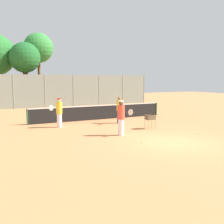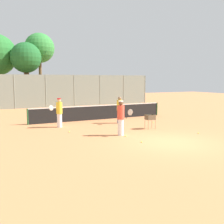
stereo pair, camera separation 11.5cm
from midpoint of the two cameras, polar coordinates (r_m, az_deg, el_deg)
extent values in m
plane|color=#D37F4C|center=(12.79, 12.91, -6.47)|extent=(80.00, 80.00, 0.00)
cylinder|color=#26592D|center=(18.03, -17.74, -0.99)|extent=(0.10, 0.10, 1.07)
cylinder|color=#26592D|center=(22.18, 9.90, 0.68)|extent=(0.10, 0.10, 1.07)
cube|color=black|center=(19.53, -2.46, -0.16)|extent=(10.43, 0.01, 1.01)
cube|color=white|center=(19.47, -2.47, 1.40)|extent=(10.43, 0.02, 0.06)
cylinder|color=gray|center=(28.38, -20.37, 4.16)|extent=(0.08, 0.08, 3.49)
cylinder|color=gray|center=(28.92, -14.09, 4.43)|extent=(0.08, 0.08, 3.49)
cylinder|color=gray|center=(29.79, -8.10, 4.64)|extent=(0.08, 0.08, 3.49)
cylinder|color=gray|center=(30.96, -2.51, 4.79)|extent=(0.08, 0.08, 3.49)
cylinder|color=gray|center=(32.40, 2.64, 4.89)|extent=(0.08, 0.08, 3.49)
cylinder|color=gray|center=(34.08, 7.31, 4.95)|extent=(0.08, 0.08, 3.49)
cube|color=gray|center=(29.32, -11.05, 4.55)|extent=(22.26, 0.01, 3.49)
cylinder|color=brown|center=(30.48, -17.92, 5.24)|extent=(0.54, 0.54, 4.36)
sphere|color=#1E6028|center=(30.56, -18.14, 11.19)|extent=(3.31, 3.31, 3.31)
cylinder|color=brown|center=(33.08, -15.19, 6.58)|extent=(0.35, 0.35, 5.67)
sphere|color=#338438|center=(33.30, -15.41, 13.29)|extent=(3.51, 3.51, 3.51)
cylinder|color=white|center=(16.64, -11.16, -1.81)|extent=(0.30, 0.30, 0.86)
cylinder|color=yellow|center=(16.54, -11.22, 0.88)|extent=(0.37, 0.37, 0.71)
sphere|color=#DBB28C|center=(16.49, -11.26, 2.52)|extent=(0.23, 0.23, 0.23)
cylinder|color=red|center=(16.49, -11.27, 2.86)|extent=(0.24, 0.24, 0.06)
cylinder|color=black|center=(16.38, -12.32, 0.17)|extent=(0.15, 0.06, 0.27)
ellipsoid|color=silver|center=(16.27, -12.91, 0.89)|extent=(0.39, 0.12, 0.43)
cylinder|color=#334C8C|center=(17.88, 1.83, -1.06)|extent=(0.31, 0.31, 0.86)
cylinder|color=yellow|center=(17.79, 1.84, 1.46)|extent=(0.38, 0.38, 0.72)
sphere|color=#8C6647|center=(17.75, 1.84, 2.98)|extent=(0.23, 0.23, 0.23)
cylinder|color=black|center=(17.44, 1.81, 0.75)|extent=(0.10, 0.14, 0.27)
ellipsoid|color=silver|center=(17.23, 1.79, 1.41)|extent=(0.23, 0.36, 0.43)
cylinder|color=white|center=(13.95, 2.14, -3.34)|extent=(0.31, 0.31, 0.87)
cylinder|color=#E54C38|center=(13.83, 2.16, -0.07)|extent=(0.38, 0.38, 0.73)
sphere|color=brown|center=(13.78, 2.17, 1.92)|extent=(0.24, 0.24, 0.24)
cylinder|color=white|center=(13.77, 2.17, 2.34)|extent=(0.25, 0.25, 0.06)
cylinder|color=black|center=(13.68, 3.53, -0.92)|extent=(0.10, 0.14, 0.27)
ellipsoid|color=silver|center=(13.57, 4.23, -0.06)|extent=(0.24, 0.35, 0.43)
cylinder|color=brown|center=(15.71, 8.10, -2.81)|extent=(0.02, 0.02, 0.56)
cylinder|color=brown|center=(16.00, 9.60, -2.66)|extent=(0.02, 0.02, 0.56)
cylinder|color=brown|center=(16.00, 7.36, -2.62)|extent=(0.02, 0.02, 0.56)
cylinder|color=brown|center=(16.29, 8.85, -2.47)|extent=(0.02, 0.02, 0.56)
cube|color=brown|center=(15.95, 8.50, -1.62)|extent=(0.55, 0.40, 0.01)
cube|color=brown|center=(15.77, 8.93, -1.20)|extent=(0.55, 0.01, 0.30)
cube|color=brown|center=(16.09, 8.10, -1.02)|extent=(0.55, 0.01, 0.30)
cube|color=brown|center=(15.77, 7.70, -1.18)|extent=(0.01, 0.40, 0.30)
cube|color=brown|center=(16.09, 9.31, -1.05)|extent=(0.01, 0.40, 0.30)
sphere|color=#D1E54C|center=(15.81, 8.03, -1.35)|extent=(0.07, 0.07, 0.07)
sphere|color=#D1E54C|center=(16.04, 8.65, -1.25)|extent=(0.07, 0.07, 0.07)
sphere|color=#D1E54C|center=(15.93, 8.75, -1.49)|extent=(0.07, 0.07, 0.07)
sphere|color=#D1E54C|center=(15.80, 8.49, -1.56)|extent=(0.07, 0.07, 0.07)
sphere|color=#D1E54C|center=(15.82, 8.25, -1.55)|extent=(0.07, 0.07, 0.07)
sphere|color=#D1E54C|center=(15.91, 8.22, -1.31)|extent=(0.07, 0.07, 0.07)
sphere|color=#D1E54C|center=(15.97, 8.80, -1.48)|extent=(0.07, 0.07, 0.07)
sphere|color=#D1E54C|center=(15.87, 8.03, -1.32)|extent=(0.07, 0.07, 0.07)
sphere|color=#D1E54C|center=(15.92, 8.75, -1.31)|extent=(0.07, 0.07, 0.07)
sphere|color=#D1E54C|center=(15.96, 8.69, -1.48)|extent=(0.07, 0.07, 0.07)
sphere|color=#D1E54C|center=(12.51, 6.70, -6.48)|extent=(0.07, 0.07, 0.07)
sphere|color=#D1E54C|center=(18.24, 9.14, -2.25)|extent=(0.07, 0.07, 0.07)
sphere|color=#D1E54C|center=(15.24, 18.48, -4.36)|extent=(0.07, 0.07, 0.07)
sphere|color=#D1E54C|center=(13.71, 3.22, -5.25)|extent=(0.07, 0.07, 0.07)
sphere|color=#D1E54C|center=(14.98, -9.08, -4.27)|extent=(0.07, 0.07, 0.07)
cube|color=#B2B7BC|center=(33.80, -12.95, 2.61)|extent=(4.20, 1.70, 0.90)
cube|color=#33383D|center=(33.70, -13.32, 3.95)|extent=(2.20, 1.50, 0.70)
camera|label=1|loc=(0.06, -89.79, 0.03)|focal=42.00mm
camera|label=2|loc=(0.06, 90.21, -0.03)|focal=42.00mm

